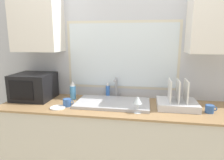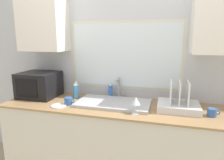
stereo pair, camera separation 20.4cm
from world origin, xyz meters
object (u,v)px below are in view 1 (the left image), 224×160
Objects in this scene: dish_rack at (177,102)px; soap_bottle at (108,91)px; microwave at (34,86)px; mug_near_sink at (67,103)px; wine_glass at (138,100)px; faucet at (116,87)px; spray_bottle at (73,91)px.

dish_rack is 0.80m from soap_bottle.
microwave is 0.53m from mug_near_sink.
mug_near_sink is 0.74m from wine_glass.
wine_glass is at bearing -5.23° from mug_near_sink.
microwave is 1.61m from dish_rack.
mug_near_sink is at bearing -172.74° from dish_rack.
dish_rack reaches higher than faucet.
spray_bottle is at bearing 157.45° from wine_glass.
spray_bottle is 1.29× the size of wine_glass.
spray_bottle reaches higher than soap_bottle.
mug_near_sink is at bearing -21.76° from microwave.
spray_bottle reaches higher than wine_glass.
dish_rack reaches higher than mug_near_sink.
dish_rack is at bearing 7.26° from mug_near_sink.
microwave reaches higher than faucet.
spray_bottle is at bearing 7.10° from microwave.
mug_near_sink is at bearing -134.02° from soap_bottle.
soap_bottle is (-0.76, 0.23, 0.02)m from dish_rack.
soap_bottle is at bearing 163.17° from dish_rack.
wine_glass is at bearing -22.55° from spray_bottle.
faucet reaches higher than soap_bottle.
faucet reaches higher than spray_bottle.
faucet is at bearing 10.36° from microwave.
faucet reaches higher than mug_near_sink.
faucet is 0.70m from dish_rack.
soap_bottle reaches higher than wine_glass.
spray_bottle is 0.82m from wine_glass.
faucet is 1.16× the size of spray_bottle.
spray_bottle is 0.41m from soap_bottle.
wine_glass is at bearing -151.85° from dish_rack.
mug_near_sink is at bearing -141.85° from faucet.
microwave is 2.48× the size of soap_bottle.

